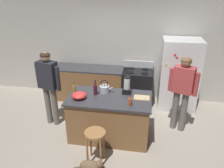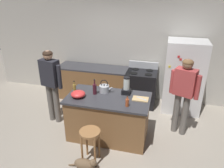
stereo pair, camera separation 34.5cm
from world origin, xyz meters
name	(u,v)px [view 1 (the left image)]	position (x,y,z in m)	size (l,w,h in m)	color
ground_plane	(110,135)	(0.00, 0.00, 0.00)	(14.00, 14.00, 0.00)	#9E9384
back_wall	(122,49)	(0.00, 1.95, 1.35)	(8.00, 0.10, 2.70)	#BCB7AD
kitchen_island	(110,117)	(0.00, 0.00, 0.45)	(1.62, 0.88, 0.90)	brown
back_counter_run	(91,84)	(-0.80, 1.55, 0.45)	(2.00, 0.64, 0.90)	brown
refrigerator	(179,75)	(1.46, 1.50, 0.88)	(0.90, 0.73, 1.76)	silver
stove_range	(137,87)	(0.46, 1.52, 0.46)	(0.76, 0.65, 1.08)	black
person_by_island_left	(49,82)	(-1.35, 0.24, 1.02)	(0.60, 0.30, 1.68)	#66605B
person_by_sink_right	(182,88)	(1.41, 0.50, 1.00)	(0.58, 0.35, 1.64)	#66605B
bar_stool	(95,139)	(-0.11, -0.77, 0.50)	(0.36, 0.36, 0.64)	#9E6B3D
cat	(91,166)	(-0.14, -0.99, 0.11)	(0.52, 0.18, 0.26)	brown
blender_appliance	(127,86)	(0.31, 0.24, 1.06)	(0.17, 0.17, 0.36)	black
bottle_vinegar	(74,89)	(-0.73, 0.07, 0.99)	(0.06, 0.06, 0.24)	olive
bottle_wine	(95,89)	(-0.29, 0.07, 1.02)	(0.08, 0.08, 0.32)	#471923
bottle_cooking_sauce	(130,102)	(0.42, -0.24, 0.98)	(0.06, 0.06, 0.22)	#B24C26
mixing_bowl	(79,95)	(-0.56, -0.14, 0.97)	(0.28, 0.28, 0.13)	red
tea_kettle	(105,89)	(-0.14, 0.20, 0.98)	(0.28, 0.20, 0.27)	#B7BABF
cutting_board	(142,98)	(0.62, 0.07, 0.91)	(0.30, 0.20, 0.02)	tan
chef_knife	(143,97)	(0.64, 0.07, 0.93)	(0.22, 0.03, 0.01)	#B7BABF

